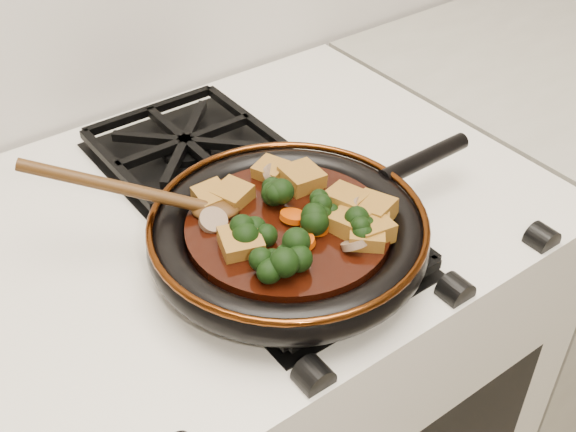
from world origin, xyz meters
TOP-DOWN VIEW (x-y plane):
  - stove at (0.00, 1.69)m, footprint 0.76×0.60m
  - burner_grate_front at (0.00, 1.55)m, footprint 0.23×0.23m
  - burner_grate_back at (0.00, 1.83)m, footprint 0.23×0.23m
  - skillet at (-0.02, 1.56)m, footprint 0.45×0.32m
  - braising_sauce at (-0.02, 1.56)m, footprint 0.23×0.23m
  - tofu_cube_0 at (-0.08, 1.56)m, footprint 0.05×0.05m
  - tofu_cube_1 at (0.06, 1.51)m, footprint 0.05×0.05m
  - tofu_cube_2 at (0.02, 1.65)m, footprint 0.05×0.05m
  - tofu_cube_3 at (0.04, 1.61)m, footprint 0.05×0.05m
  - tofu_cube_4 at (0.04, 1.49)m, footprint 0.05×0.05m
  - tofu_cube_5 at (0.05, 1.55)m, footprint 0.05×0.05m
  - tofu_cube_6 at (0.03, 1.52)m, footprint 0.05×0.05m
  - tofu_cube_7 at (-0.07, 1.65)m, footprint 0.04×0.04m
  - tofu_cube_8 at (0.07, 1.52)m, footprint 0.05×0.06m
  - tofu_cube_9 at (-0.04, 1.64)m, footprint 0.05×0.05m
  - tofu_cube_10 at (0.03, 1.49)m, footprint 0.06×0.06m
  - broccoli_floret_0 at (-0.06, 1.51)m, footprint 0.08×0.08m
  - broccoli_floret_1 at (0.00, 1.54)m, footprint 0.09×0.09m
  - broccoli_floret_2 at (-0.07, 1.56)m, footprint 0.09×0.08m
  - broccoli_floret_3 at (0.03, 1.49)m, footprint 0.09×0.08m
  - broccoli_floret_4 at (0.02, 1.55)m, footprint 0.08×0.08m
  - broccoli_floret_5 at (-0.08, 1.51)m, footprint 0.08×0.08m
  - broccoli_floret_6 at (-0.00, 1.60)m, footprint 0.08×0.08m
  - carrot_coin_0 at (-0.08, 1.51)m, footprint 0.03×0.03m
  - carrot_coin_1 at (-0.08, 1.57)m, footprint 0.03×0.03m
  - carrot_coin_2 at (-0.03, 1.52)m, footprint 0.03×0.03m
  - carrot_coin_3 at (-0.00, 1.54)m, footprint 0.03×0.03m
  - carrot_coin_4 at (-0.05, 1.51)m, footprint 0.03×0.03m
  - carrot_coin_5 at (-0.01, 1.57)m, footprint 0.03×0.03m
  - mushroom_slice_0 at (0.02, 1.64)m, footprint 0.04×0.04m
  - mushroom_slice_1 at (0.01, 1.49)m, footprint 0.03×0.03m
  - mushroom_slice_2 at (0.06, 1.52)m, footprint 0.04×0.04m
  - mushroom_slice_3 at (0.06, 1.54)m, footprint 0.05×0.05m
  - mushroom_slice_4 at (-0.09, 1.61)m, footprint 0.04×0.04m
  - wooden_spoon at (-0.12, 1.66)m, footprint 0.13×0.10m

SIDE VIEW (x-z plane):
  - stove at x=0.00m, z-range 0.00..0.90m
  - burner_grate_front at x=0.00m, z-range 0.90..0.93m
  - burner_grate_back at x=0.00m, z-range 0.90..0.93m
  - skillet at x=-0.02m, z-range 0.92..0.97m
  - braising_sauce at x=-0.02m, z-range 0.94..0.96m
  - carrot_coin_0 at x=-0.08m, z-range 0.96..0.97m
  - carrot_coin_1 at x=-0.08m, z-range 0.96..0.97m
  - carrot_coin_2 at x=-0.03m, z-range 0.96..0.97m
  - carrot_coin_3 at x=0.00m, z-range 0.96..0.97m
  - carrot_coin_4 at x=-0.05m, z-range 0.95..0.97m
  - carrot_coin_5 at x=-0.01m, z-range 0.96..0.97m
  - mushroom_slice_0 at x=0.02m, z-range 0.95..0.98m
  - mushroom_slice_1 at x=0.01m, z-range 0.95..0.98m
  - mushroom_slice_2 at x=0.06m, z-range 0.95..0.98m
  - mushroom_slice_3 at x=0.06m, z-range 0.95..0.98m
  - mushroom_slice_4 at x=-0.09m, z-range 0.96..0.98m
  - tofu_cube_1 at x=0.06m, z-range 0.95..0.98m
  - tofu_cube_2 at x=0.02m, z-range 0.96..0.98m
  - tofu_cube_7 at x=-0.07m, z-range 0.95..0.98m
  - tofu_cube_10 at x=0.03m, z-range 0.96..0.98m
  - tofu_cube_9 at x=-0.04m, z-range 0.95..0.98m
  - tofu_cube_8 at x=0.07m, z-range 0.95..0.98m
  - broccoli_floret_5 at x=-0.08m, z-range 0.94..1.00m
  - tofu_cube_0 at x=-0.08m, z-range 0.95..0.98m
  - tofu_cube_4 at x=0.04m, z-range 0.95..0.98m
  - tofu_cube_6 at x=0.03m, z-range 0.95..0.98m
  - tofu_cube_5 at x=0.05m, z-range 0.95..0.98m
  - tofu_cube_3 at x=0.04m, z-range 0.95..0.98m
  - broccoli_floret_1 at x=0.00m, z-range 0.94..1.00m
  - broccoli_floret_4 at x=0.02m, z-range 0.94..1.00m
  - broccoli_floret_3 at x=0.03m, z-range 0.94..1.00m
  - broccoli_floret_2 at x=-0.07m, z-range 0.93..1.01m
  - broccoli_floret_0 at x=-0.06m, z-range 0.94..1.00m
  - broccoli_floret_6 at x=0.00m, z-range 0.93..1.01m
  - wooden_spoon at x=-0.12m, z-range 0.87..1.09m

